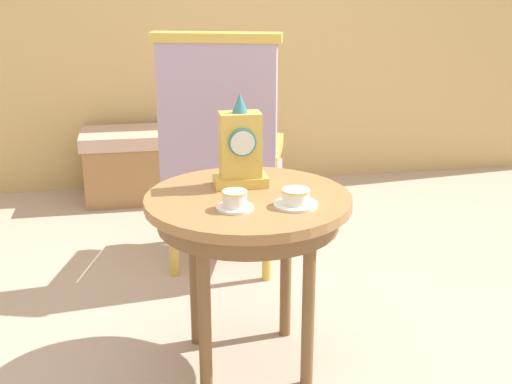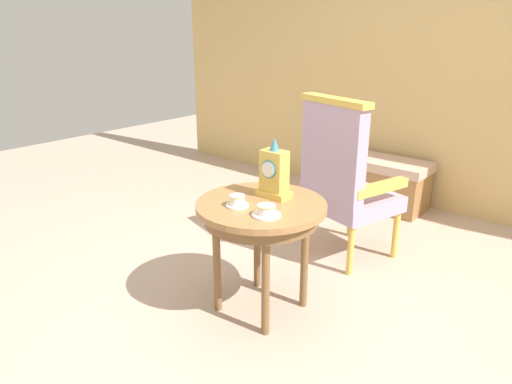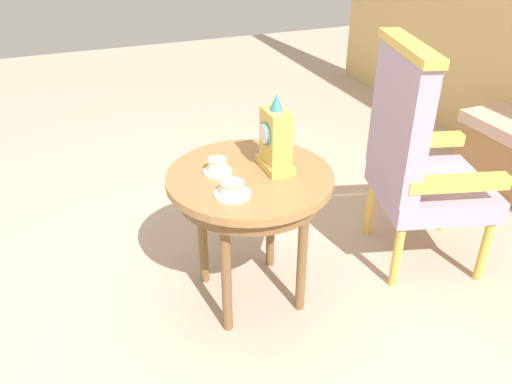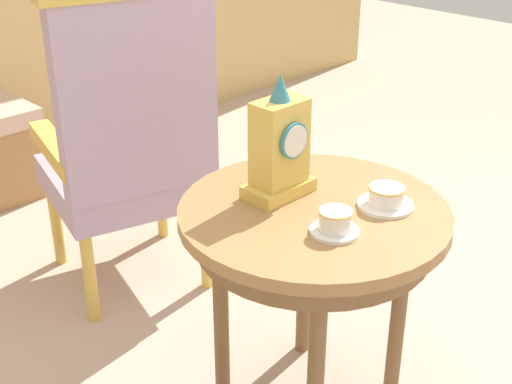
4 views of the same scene
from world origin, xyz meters
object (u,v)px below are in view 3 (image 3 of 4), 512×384
Objects in this scene: teacup_left at (217,166)px; mantel_clock at (275,140)px; side_table at (250,190)px; armchair at (417,157)px; teacup_right at (232,189)px.

mantel_clock is (0.06, 0.24, 0.11)m from teacup_left.
teacup_left is 0.37× the size of mantel_clock.
mantel_clock is (-0.01, 0.12, 0.21)m from side_table.
mantel_clock is 0.76m from armchair.
side_table is 4.84× the size of teacup_right.
teacup_left is at bearing -94.87° from armchair.
teacup_right is 0.99m from armchair.
teacup_right is 0.44× the size of mantel_clock.
teacup_right reaches higher than side_table.
teacup_left is at bearing 178.71° from teacup_right.
armchair is (0.02, 0.85, 0.01)m from side_table.
mantel_clock is (-0.15, 0.25, 0.11)m from teacup_right.
side_table is 0.63× the size of armchair.
teacup_left is (-0.06, -0.12, 0.11)m from side_table.
armchair reaches higher than teacup_left.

